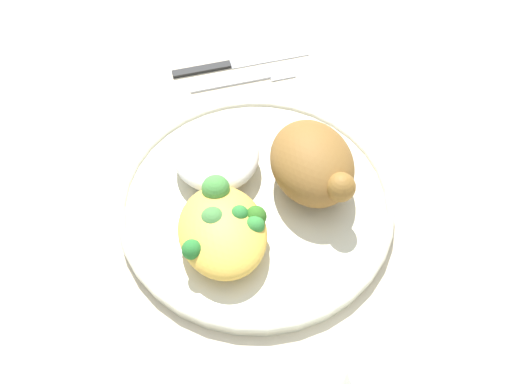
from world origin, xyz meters
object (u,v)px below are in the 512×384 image
Objects in this scene: mac_cheese_with_broccoli at (223,228)px; knife at (230,64)px; plate at (256,201)px; roasted_chicken at (313,164)px; water_glass at (378,384)px; rice_pile at (216,154)px; fork at (249,79)px.

knife is (-0.27, 0.07, -0.03)m from mac_cheese_with_broccoli.
plate is at bearing 131.67° from mac_cheese_with_broccoli.
plate is at bearing -86.54° from roasted_chicken.
water_glass is at bearing 26.16° from mac_cheese_with_broccoli.
mac_cheese_with_broccoli is 1.44× the size of water_glass.
plate is 0.07m from rice_pile.
rice_pile is at bearing -164.94° from water_glass.
mac_cheese_with_broccoli is at bearing -67.88° from roasted_chicken.
water_glass is (0.22, -0.02, -0.01)m from roasted_chicken.
roasted_chicken is at bearing 9.30° from knife.
roasted_chicken is 1.14× the size of rice_pile.
mac_cheese_with_broccoli is 0.26m from fork.
water_glass is (0.42, -0.00, 0.04)m from fork.
fork is at bearing 179.88° from water_glass.
knife is 2.37× the size of water_glass.
rice_pile reaches higher than plate.
fork is (-0.20, 0.04, -0.01)m from plate.
rice_pile is at bearing -118.50° from roasted_chicken.
fork is at bearing 159.31° from mac_cheese_with_broccoli.
rice_pile is 0.16m from fork.
water_glass is at bearing 2.23° from knife.
plate is 0.07m from mac_cheese_with_broccoli.
mac_cheese_with_broccoli reaches higher than knife.
roasted_chicken is 0.20m from fork.
mac_cheese_with_broccoli is at bearing -14.60° from knife.
mac_cheese_with_broccoli is 0.28m from knife.
roasted_chicken is at bearing 5.61° from fork.
plate is 2.58× the size of roasted_chicken.
fork is (-0.24, 0.09, -0.03)m from mac_cheese_with_broccoli.
water_glass is (0.45, 0.02, 0.04)m from knife.
roasted_chicken is at bearing 174.96° from water_glass.
rice_pile is 0.88× the size of mac_cheese_with_broccoli.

